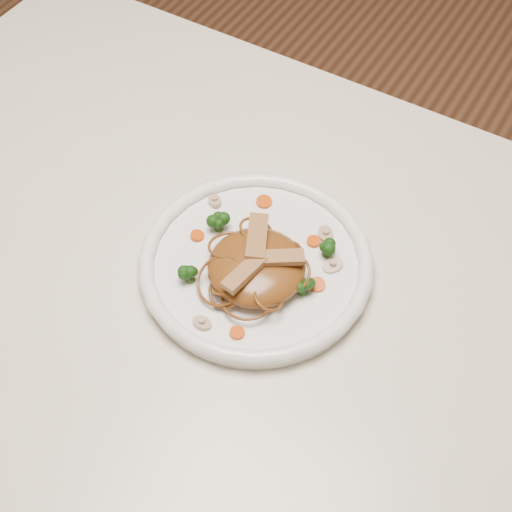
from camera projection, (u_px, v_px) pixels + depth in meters
The scene contains 20 objects.
ground at pixel (231, 464), 1.55m from camera, with size 4.00×4.00×0.00m, color #4F2D1B.
table at pixel (219, 294), 1.03m from camera, with size 1.20×0.80×0.75m.
plate at pixel (256, 266), 0.93m from camera, with size 0.30×0.30×0.02m, color white.
noodle_mound at pixel (257, 267), 0.90m from camera, with size 0.12×0.12×0.04m, color brown.
chicken_a at pixel (279, 258), 0.87m from camera, with size 0.06×0.02×0.01m, color #9D6D4A.
chicken_b at pixel (257, 237), 0.89m from camera, with size 0.07×0.02×0.01m, color #9D6D4A.
chicken_c at pixel (245, 272), 0.86m from camera, with size 0.06×0.02×0.01m, color #9D6D4A.
broccoli_0 at pixel (328, 246), 0.92m from camera, with size 0.03×0.03×0.03m, color #19460E, non-canonical shape.
broccoli_1 at pixel (218, 221), 0.94m from camera, with size 0.03×0.03×0.03m, color #19460E, non-canonical shape.
broccoli_2 at pixel (189, 273), 0.90m from camera, with size 0.02×0.02×0.03m, color #19460E, non-canonical shape.
broccoli_3 at pixel (303, 286), 0.88m from camera, with size 0.02×0.02×0.03m, color #19460E, non-canonical shape.
carrot_0 at pixel (314, 241), 0.94m from camera, with size 0.02×0.02×0.01m, color #D64707.
carrot_1 at pixel (197, 236), 0.95m from camera, with size 0.02×0.02×0.01m, color #D64707.
carrot_2 at pixel (317, 285), 0.90m from camera, with size 0.02×0.02×0.01m, color #D64707.
carrot_3 at pixel (264, 202), 0.98m from camera, with size 0.02×0.02×0.01m, color #D64707.
carrot_4 at pixel (237, 333), 0.86m from camera, with size 0.02×0.02×0.01m, color #D64707.
mushroom_0 at pixel (202, 323), 0.86m from camera, with size 0.02×0.02×0.01m, color #C9B197.
mushroom_1 at pixel (333, 265), 0.92m from camera, with size 0.03×0.03×0.01m, color #C9B197.
mushroom_2 at pixel (215, 201), 0.98m from camera, with size 0.02×0.02×0.01m, color #C9B197.
mushroom_3 at pixel (326, 234), 0.95m from camera, with size 0.03×0.03×0.01m, color #C9B197.
Camera 1 is at (0.34, -0.47, 1.51)m, focal length 50.96 mm.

